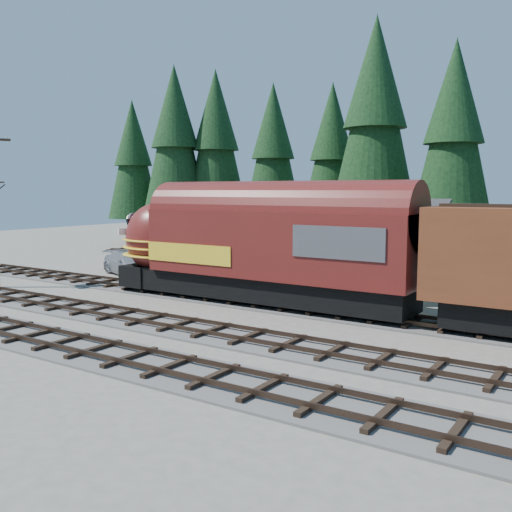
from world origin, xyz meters
The scene contains 11 objects.
ground centered at (0.00, 0.00, 0.00)m, with size 120.00×120.00×0.00m, color #6B665B.
track_siding centered at (10.00, 4.00, 0.06)m, with size 68.00×3.20×0.33m.
track_main_south centered at (10.00, -2.00, 0.06)m, with size 68.00×3.20×0.33m.
track_main_north centered at (10.00, -6.50, 0.06)m, with size 68.00×3.20×0.33m.
track_spur centered at (-10.00, 18.00, 0.06)m, with size 32.00×3.20×0.33m.
depot centered at (0.00, 10.50, 2.96)m, with size 12.80×7.00×5.30m.
conifer_backdrop centered at (3.56, 24.63, 9.99)m, with size 78.75×22.24×17.34m.
locomotive centered at (-1.20, 4.00, 2.74)m, with size 17.39×3.46×4.73m.
caboose centered at (-11.64, 18.00, 2.52)m, with size 9.71×2.82×5.05m.
pickup_truck_a centered at (-11.80, 10.03, 0.92)m, with size 3.05×6.62×1.84m, color black.
pickup_truck_b centered at (-13.37, 7.57, 0.79)m, with size 2.21×5.44×1.58m, color #9EA0A5.
Camera 1 is at (15.18, -19.81, 5.79)m, focal length 40.00 mm.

